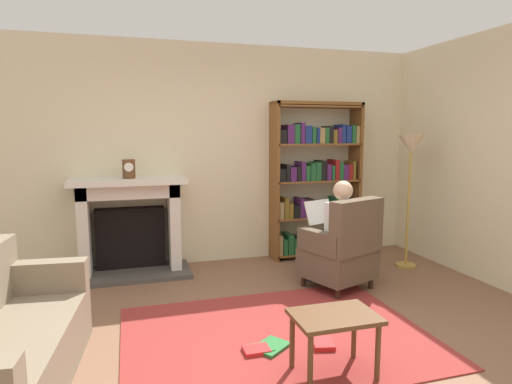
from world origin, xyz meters
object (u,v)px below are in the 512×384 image
at_px(bookshelf, 316,182).
at_px(side_table, 334,324).
at_px(mantel_clock, 129,169).
at_px(seated_reader, 335,229).
at_px(armchair_reading, 343,250).
at_px(fireplace, 130,223).
at_px(floor_lamp, 411,156).

relative_size(bookshelf, side_table, 3.59).
distance_m(mantel_clock, bookshelf, 2.35).
bearing_deg(seated_reader, side_table, 42.46).
bearing_deg(side_table, bookshelf, 68.25).
xyz_separation_m(mantel_clock, armchair_reading, (2.09, -1.09, -0.80)).
bearing_deg(side_table, armchair_reading, 60.37).
bearing_deg(bookshelf, seated_reader, -104.26).
xyz_separation_m(fireplace, armchair_reading, (2.10, -1.19, -0.17)).
bearing_deg(armchair_reading, floor_lamp, -177.84).
height_order(bookshelf, floor_lamp, bookshelf).
bearing_deg(bookshelf, floor_lamp, -40.58).
distance_m(fireplace, floor_lamp, 3.38).
bearing_deg(side_table, seated_reader, 63.34).
bearing_deg(seated_reader, armchair_reading, 90.00).
bearing_deg(armchair_reading, seated_reader, -90.00).
relative_size(mantel_clock, side_table, 0.38).
relative_size(side_table, floor_lamp, 0.35).
xyz_separation_m(seated_reader, floor_lamp, (1.16, 0.36, 0.73)).
distance_m(seated_reader, floor_lamp, 1.42).
xyz_separation_m(armchair_reading, floor_lamp, (1.12, 0.47, 0.93)).
bearing_deg(mantel_clock, fireplace, 94.50).
xyz_separation_m(bookshelf, floor_lamp, (0.87, -0.75, 0.37)).
distance_m(mantel_clock, seated_reader, 2.35).
distance_m(fireplace, bookshelf, 2.37).
bearing_deg(fireplace, seated_reader, -27.67).
bearing_deg(armchair_reading, fireplace, -50.40).
relative_size(mantel_clock, seated_reader, 0.19).
bearing_deg(floor_lamp, mantel_clock, 169.15).
distance_m(fireplace, mantel_clock, 0.64).
distance_m(armchair_reading, side_table, 1.67).
bearing_deg(side_table, mantel_clock, 116.38).
xyz_separation_m(mantel_clock, bookshelf, (2.33, 0.13, -0.24)).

